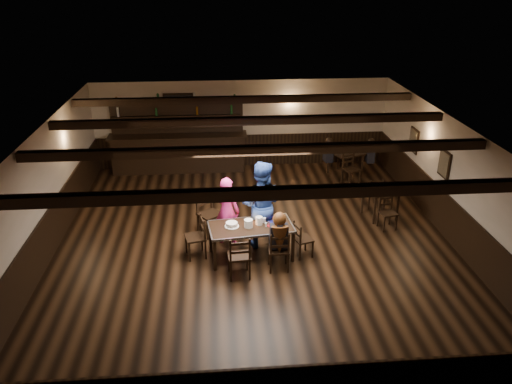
{
  "coord_description": "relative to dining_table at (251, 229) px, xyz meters",
  "views": [
    {
      "loc": [
        -0.79,
        -9.93,
        5.76
      ],
      "look_at": [
        0.05,
        0.2,
        1.18
      ],
      "focal_mm": 35.0,
      "sensor_mm": 36.0,
      "label": 1
    }
  ],
  "objects": [
    {
      "name": "plate_stack_b",
      "position": [
        0.18,
        0.06,
        0.16
      ],
      "size": [
        0.15,
        0.15,
        0.18
      ],
      "primitive_type": "cylinder",
      "color": "white",
      "rests_on": "dining_table"
    },
    {
      "name": "woman_pink",
      "position": [
        -0.49,
        0.64,
        0.12
      ],
      "size": [
        0.69,
        0.59,
        1.62
      ],
      "primitive_type": "imported",
      "rotation": [
        0.0,
        0.0,
        2.73
      ],
      "color": "#EA3181",
      "rests_on": "ground"
    },
    {
      "name": "plate_stack_a",
      "position": [
        -0.05,
        -0.04,
        0.15
      ],
      "size": [
        0.18,
        0.18,
        0.17
      ],
      "primitive_type": "cylinder",
      "color": "white",
      "rests_on": "dining_table"
    },
    {
      "name": "drink_glass",
      "position": [
        0.29,
        0.13,
        0.13
      ],
      "size": [
        0.07,
        0.07,
        0.12
      ],
      "primitive_type": "cylinder",
      "color": "silver",
      "rests_on": "dining_table"
    },
    {
      "name": "dining_table",
      "position": [
        0.0,
        0.0,
        0.0
      ],
      "size": [
        1.88,
        1.1,
        0.75
      ],
      "color": "black",
      "rests_on": "ground"
    },
    {
      "name": "pepper_shaker",
      "position": [
        0.38,
        0.01,
        0.11
      ],
      "size": [
        0.03,
        0.03,
        0.08
      ],
      "primitive_type": "cylinder",
      "color": "#A5A8AD",
      "rests_on": "dining_table"
    },
    {
      "name": "room_shell",
      "position": [
        0.14,
        0.63,
        1.06
      ],
      "size": [
        9.02,
        10.02,
        2.71
      ],
      "color": "beige",
      "rests_on": "ground"
    },
    {
      "name": "chair_near_left",
      "position": [
        -0.29,
        -0.81,
        -0.13
      ],
      "size": [
        0.47,
        0.45,
        0.95
      ],
      "color": "black",
      "rests_on": "ground"
    },
    {
      "name": "chair_far_pushed",
      "position": [
        -0.94,
        1.17,
        -0.08
      ],
      "size": [
        0.66,
        0.66,
        1.03
      ],
      "color": "black",
      "rests_on": "ground"
    },
    {
      "name": "cake",
      "position": [
        -0.41,
        0.01,
        0.11
      ],
      "size": [
        0.31,
        0.31,
        0.1
      ],
      "color": "white",
      "rests_on": "dining_table"
    },
    {
      "name": "chair_end_left",
      "position": [
        -1.12,
        0.14,
        -0.14
      ],
      "size": [
        0.5,
        0.52,
        0.93
      ],
      "color": "black",
      "rests_on": "ground"
    },
    {
      "name": "menu_red",
      "position": [
        0.48,
        -0.01,
        0.07
      ],
      "size": [
        0.33,
        0.3,
        0.0
      ],
      "primitive_type": "cube",
      "rotation": [
        0.0,
        0.0,
        0.57
      ],
      "color": "maroon",
      "rests_on": "dining_table"
    },
    {
      "name": "seated_person",
      "position": [
        0.53,
        -0.55,
        0.18
      ],
      "size": [
        0.36,
        0.55,
        0.89
      ],
      "color": "black",
      "rests_on": "ground"
    },
    {
      "name": "chair_near_right",
      "position": [
        0.53,
        -0.61,
        -0.16
      ],
      "size": [
        0.42,
        0.4,
        0.91
      ],
      "color": "black",
      "rests_on": "ground"
    },
    {
      "name": "back_table_b",
      "position": [
        3.18,
        4.45,
        -0.03
      ],
      "size": [
        1.14,
        1.14,
        0.75
      ],
      "color": "black",
      "rests_on": "ground"
    },
    {
      "name": "salt_shaker",
      "position": [
        0.32,
        -0.06,
        0.12
      ],
      "size": [
        0.04,
        0.04,
        0.1
      ],
      "primitive_type": "cylinder",
      "color": "silver",
      "rests_on": "dining_table"
    },
    {
      "name": "chair_end_right",
      "position": [
        1.06,
        -0.07,
        -0.21
      ],
      "size": [
        0.46,
        0.47,
        0.82
      ],
      "color": "black",
      "rests_on": "ground"
    },
    {
      "name": "bg_patron_left",
      "position": [
        2.64,
        4.45,
        0.15
      ],
      "size": [
        0.26,
        0.38,
        0.74
      ],
      "color": "black",
      "rests_on": "ground"
    },
    {
      "name": "tea_light",
      "position": [
        -0.0,
        0.13,
        0.09
      ],
      "size": [
        0.05,
        0.05,
        0.06
      ],
      "color": "#A5A8AD",
      "rests_on": "dining_table"
    },
    {
      "name": "menu_blue",
      "position": [
        0.52,
        0.15,
        0.07
      ],
      "size": [
        0.31,
        0.26,
        0.0
      ],
      "primitive_type": "cube",
      "rotation": [
        0.0,
        0.0,
        0.31
      ],
      "color": "#0F114F",
      "rests_on": "dining_table"
    },
    {
      "name": "man_blue",
      "position": [
        0.26,
        0.53,
        0.32
      ],
      "size": [
        1.13,
        0.98,
        2.0
      ],
      "primitive_type": "imported",
      "rotation": [
        0.0,
        0.0,
        2.89
      ],
      "color": "navy",
      "rests_on": "ground"
    },
    {
      "name": "ground",
      "position": [
        0.13,
        0.59,
        -0.68
      ],
      "size": [
        10.0,
        10.0,
        0.0
      ],
      "primitive_type": "plane",
      "color": "black",
      "rests_on": "ground"
    },
    {
      "name": "back_table_a",
      "position": [
        3.36,
        1.64,
        -0.04
      ],
      "size": [
        0.89,
        0.89,
        0.75
      ],
      "color": "black",
      "rests_on": "ground"
    },
    {
      "name": "bar_counter",
      "position": [
        -1.84,
        5.3,
        0.04
      ],
      "size": [
        4.18,
        0.7,
        2.2
      ],
      "color": "black",
      "rests_on": "ground"
    },
    {
      "name": "bg_patron_right",
      "position": [
        3.87,
        4.31,
        0.14
      ],
      "size": [
        0.24,
        0.36,
        0.73
      ],
      "color": "black",
      "rests_on": "ground"
    }
  ]
}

